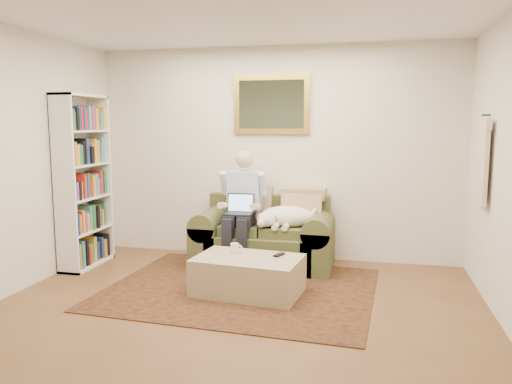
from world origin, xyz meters
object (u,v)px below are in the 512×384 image
at_px(laptop, 239,208).
at_px(sleeping_dog, 287,217).
at_px(seated_man, 241,210).
at_px(ottoman, 248,276).
at_px(bookshelf, 83,182).
at_px(sofa, 264,242).
at_px(coffee_mug, 235,248).

relative_size(laptop, sleeping_dog, 0.47).
height_order(seated_man, ottoman, seated_man).
height_order(seated_man, laptop, seated_man).
distance_m(seated_man, sleeping_dog, 0.54).
distance_m(sleeping_dog, bookshelf, 2.40).
bearing_deg(bookshelf, sleeping_dog, 9.13).
bearing_deg(sofa, seated_man, -148.55).
distance_m(seated_man, ottoman, 1.04).
bearing_deg(sleeping_dog, bookshelf, -170.87).
relative_size(ottoman, bookshelf, 0.51).
distance_m(ottoman, coffee_mug, 0.32).
height_order(sofa, coffee_mug, sofa).
relative_size(sofa, seated_man, 1.19).
bearing_deg(coffee_mug, sleeping_dog, 63.39).
height_order(sleeping_dog, ottoman, sleeping_dog).
xyz_separation_m(coffee_mug, bookshelf, (-1.94, 0.43, 0.58)).
height_order(seated_man, bookshelf, bookshelf).
bearing_deg(coffee_mug, bookshelf, 167.54).
bearing_deg(coffee_mug, seated_man, 99.78).
relative_size(sofa, ottoman, 1.58).
relative_size(sleeping_dog, ottoman, 0.65).
bearing_deg(bookshelf, sofa, 12.57).
distance_m(sleeping_dog, coffee_mug, 0.92).
xyz_separation_m(ottoman, coffee_mug, (-0.17, 0.13, 0.24)).
bearing_deg(ottoman, laptop, 110.34).
bearing_deg(sleeping_dog, laptop, -166.36).
xyz_separation_m(laptop, sleeping_dog, (0.53, 0.13, -0.09)).
bearing_deg(laptop, ottoman, -69.66).
height_order(ottoman, bookshelf, bookshelf).
height_order(seated_man, sleeping_dog, seated_man).
bearing_deg(seated_man, sleeping_dog, 7.13).
xyz_separation_m(sofa, seated_man, (-0.24, -0.15, 0.40)).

